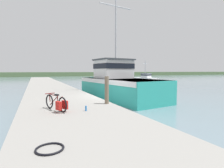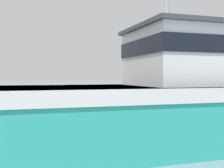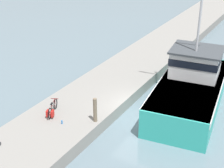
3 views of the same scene
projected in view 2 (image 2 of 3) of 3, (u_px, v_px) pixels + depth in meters
name	position (u px, v px, depth m)	size (l,w,h in m)	color
ground_plane	(47.00, 135.00, 9.84)	(320.00, 320.00, 0.00)	slate
dock_pier	(50.00, 112.00, 13.04)	(4.42, 80.00, 0.77)	gray
fishing_boat_main	(158.00, 101.00, 8.35)	(4.81, 10.97, 9.77)	teal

